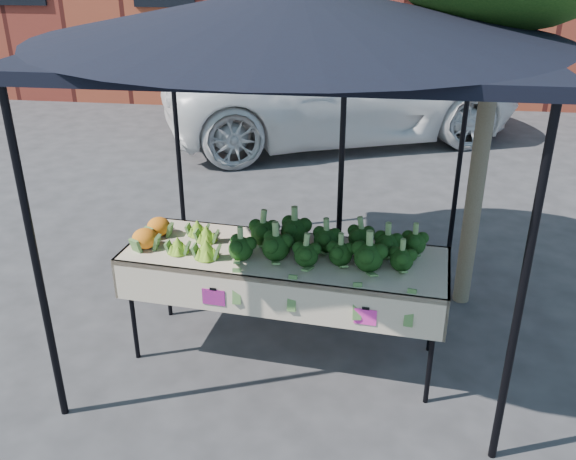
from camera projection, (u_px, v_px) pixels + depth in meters
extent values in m
plane|color=#2C2C2E|center=(288.00, 353.00, 4.94)|extent=(90.00, 90.00, 0.00)
cube|color=beige|center=(284.00, 305.00, 4.74)|extent=(2.47, 1.03, 0.90)
cube|color=#F22D8C|center=(217.00, 301.00, 4.33)|extent=(0.17, 0.01, 0.12)
cube|color=#EE2DA8|center=(372.00, 312.00, 4.19)|extent=(0.17, 0.01, 0.12)
ellipsoid|color=black|center=(329.00, 239.00, 4.48)|extent=(1.46, 0.56, 0.25)
ellipsoid|color=#92B82F|center=(198.00, 234.00, 4.63)|extent=(0.42, 0.56, 0.19)
ellipsoid|color=orange|center=(152.00, 231.00, 4.70)|extent=(0.22, 0.42, 0.17)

